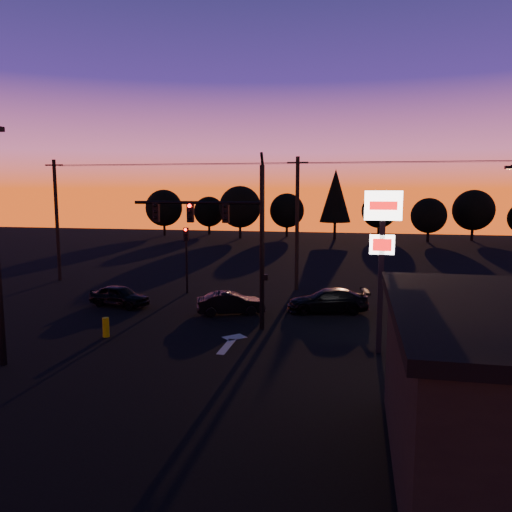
{
  "coord_description": "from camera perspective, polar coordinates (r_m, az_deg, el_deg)",
  "views": [
    {
      "loc": [
        5.98,
        -19.48,
        6.88
      ],
      "look_at": [
        1.0,
        5.0,
        3.5
      ],
      "focal_mm": 35.0,
      "sensor_mm": 36.0,
      "label": 1
    }
  ],
  "objects": [
    {
      "name": "ground",
      "position": [
        21.51,
        -5.37,
        -10.98
      ],
      "size": [
        120.0,
        120.0,
        0.0
      ],
      "primitive_type": "plane",
      "color": "black",
      "rests_on": "ground"
    },
    {
      "name": "lane_arrow",
      "position": [
        22.91,
        -2.93,
        -9.77
      ],
      "size": [
        1.2,
        3.1,
        0.01
      ],
      "color": "beige",
      "rests_on": "ground"
    },
    {
      "name": "traffic_signal_mast",
      "position": [
        24.33,
        -3.01,
        3.11
      ],
      "size": [
        6.79,
        0.52,
        8.58
      ],
      "color": "black",
      "rests_on": "ground"
    },
    {
      "name": "secondary_signal",
      "position": [
        33.1,
        -7.97,
        0.66
      ],
      "size": [
        0.3,
        0.31,
        4.35
      ],
      "color": "black",
      "rests_on": "ground"
    },
    {
      "name": "pylon_sign",
      "position": [
        21.1,
        14.23,
        2.12
      ],
      "size": [
        1.5,
        0.28,
        6.8
      ],
      "color": "black",
      "rests_on": "ground"
    },
    {
      "name": "utility_pole_0",
      "position": [
        40.12,
        -21.8,
        3.89
      ],
      "size": [
        1.4,
        0.26,
        9.0
      ],
      "color": "black",
      "rests_on": "ground"
    },
    {
      "name": "utility_pole_1",
      "position": [
        33.8,
        4.72,
        3.8
      ],
      "size": [
        1.4,
        0.26,
        9.0
      ],
      "color": "black",
      "rests_on": "ground"
    },
    {
      "name": "power_wires",
      "position": [
        33.76,
        4.79,
        10.54
      ],
      "size": [
        36.0,
        1.22,
        0.07
      ],
      "color": "black",
      "rests_on": "ground"
    },
    {
      "name": "bollard",
      "position": [
        24.53,
        -16.78,
        -7.81
      ],
      "size": [
        0.31,
        0.31,
        0.92
      ],
      "primitive_type": "cylinder",
      "color": "#B4B802",
      "rests_on": "ground"
    },
    {
      "name": "tree_0",
      "position": [
        74.96,
        -10.48,
        5.42
      ],
      "size": [
        5.36,
        5.36,
        6.74
      ],
      "color": "black",
      "rests_on": "ground"
    },
    {
      "name": "tree_1",
      "position": [
        75.82,
        -5.39,
        5.07
      ],
      "size": [
        4.54,
        4.54,
        5.71
      ],
      "color": "black",
      "rests_on": "ground"
    },
    {
      "name": "tree_2",
      "position": [
        69.4,
        -1.84,
        5.63
      ],
      "size": [
        5.77,
        5.78,
        7.26
      ],
      "color": "black",
      "rests_on": "ground"
    },
    {
      "name": "tree_3",
      "position": [
        72.25,
        3.56,
        5.21
      ],
      "size": [
        4.95,
        4.95,
        6.22
      ],
      "color": "black",
      "rests_on": "ground"
    },
    {
      "name": "tree_4",
      "position": [
        68.56,
        9.07,
        6.82
      ],
      "size": [
        4.18,
        4.18,
        9.5
      ],
      "color": "black",
      "rests_on": "ground"
    },
    {
      "name": "tree_5",
      "position": [
        73.61,
        13.89,
        5.04
      ],
      "size": [
        4.95,
        4.95,
        6.22
      ],
      "color": "black",
      "rests_on": "ground"
    },
    {
      "name": "tree_6",
      "position": [
        68.17,
        19.14,
        4.39
      ],
      "size": [
        4.54,
        4.54,
        5.71
      ],
      "color": "black",
      "rests_on": "ground"
    },
    {
      "name": "tree_7",
      "position": [
        72.12,
        23.59,
        4.83
      ],
      "size": [
        5.36,
        5.36,
        6.74
      ],
      "color": "black",
      "rests_on": "ground"
    },
    {
      "name": "car_left",
      "position": [
        30.49,
        -15.34,
        -4.42
      ],
      "size": [
        3.87,
        2.2,
        1.24
      ],
      "primitive_type": "imported",
      "rotation": [
        0.0,
        0.0,
        1.36
      ],
      "color": "black",
      "rests_on": "ground"
    },
    {
      "name": "car_mid",
      "position": [
        27.67,
        -2.92,
        -5.4
      ],
      "size": [
        3.94,
        2.5,
        1.22
      ],
      "primitive_type": "imported",
      "rotation": [
        0.0,
        0.0,
        1.92
      ],
      "color": "black",
      "rests_on": "ground"
    },
    {
      "name": "car_right",
      "position": [
        28.33,
        8.18,
        -5.06
      ],
      "size": [
        4.8,
        2.69,
        1.31
      ],
      "primitive_type": "imported",
      "rotation": [
        0.0,
        0.0,
        -1.37
      ],
      "color": "black",
      "rests_on": "ground"
    },
    {
      "name": "suv_parked",
      "position": [
        18.08,
        26.86,
        -13.13
      ],
      "size": [
        4.74,
        5.53,
        1.41
      ],
      "primitive_type": "imported",
      "rotation": [
        0.0,
        0.0,
        0.58
      ],
      "color": "black",
      "rests_on": "ground"
    }
  ]
}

